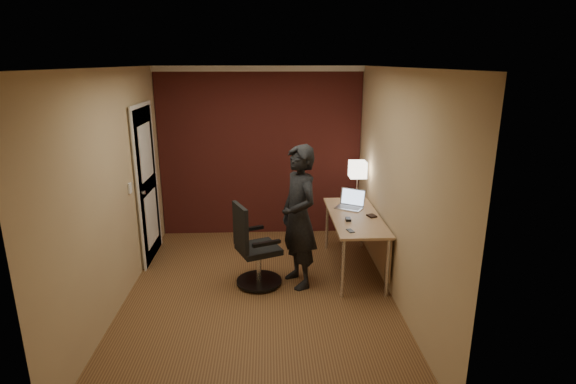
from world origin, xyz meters
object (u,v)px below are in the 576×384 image
at_px(desk_lamp, 358,170).
at_px(laptop, 351,203).
at_px(phone, 350,231).
at_px(desk, 360,225).
at_px(office_chair, 253,251).
at_px(person, 299,217).
at_px(mouse, 348,219).
at_px(wallet, 372,216).

height_order(desk_lamp, laptop, desk_lamp).
bearing_deg(phone, desk, 52.51).
height_order(office_chair, person, person).
bearing_deg(desk_lamp, phone, -103.90).
relative_size(office_chair, person, 0.59).
height_order(mouse, wallet, mouse).
bearing_deg(office_chair, mouse, 9.08).
relative_size(desk_lamp, office_chair, 0.54).
bearing_deg(phone, laptop, 65.10).
relative_size(mouse, phone, 0.87).
height_order(laptop, wallet, laptop).
bearing_deg(laptop, desk_lamp, 67.85).
distance_m(desk, mouse, 0.30).
relative_size(laptop, office_chair, 0.42).
xyz_separation_m(desk_lamp, person, (-0.86, -1.01, -0.31)).
bearing_deg(desk, mouse, -135.87).
distance_m(laptop, person, 0.98).
height_order(mouse, person, person).
height_order(desk, phone, phone).
bearing_deg(laptop, phone, -100.38).
distance_m(desk_lamp, laptop, 0.51).
xyz_separation_m(desk_lamp, wallet, (0.05, -0.72, -0.41)).
bearing_deg(laptop, desk, -77.88).
distance_m(desk, laptop, 0.38).
xyz_separation_m(phone, office_chair, (-1.10, 0.17, -0.30)).
relative_size(desk_lamp, laptop, 1.29).
bearing_deg(office_chair, wallet, 11.98).
xyz_separation_m(desk, laptop, (-0.07, 0.32, 0.19)).
height_order(desk_lamp, wallet, desk_lamp).
bearing_deg(laptop, office_chair, -151.23).
distance_m(desk, phone, 0.59).
xyz_separation_m(mouse, office_chair, (-1.13, -0.18, -0.31)).
bearing_deg(desk, desk_lamp, 83.93).
distance_m(laptop, office_chair, 1.47).
bearing_deg(office_chair, phone, -8.62).
distance_m(phone, wallet, 0.59).
bearing_deg(wallet, desk_lamp, 94.06).
distance_m(phone, office_chair, 1.15).
relative_size(desk, wallet, 13.64).
xyz_separation_m(desk, office_chair, (-1.32, -0.37, -0.16)).
bearing_deg(desk, phone, -112.97).
bearing_deg(office_chair, desk, 15.47).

